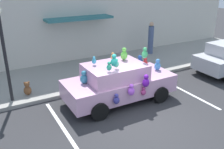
# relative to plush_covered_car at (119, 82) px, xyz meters

# --- Properties ---
(ground_plane) EXTENTS (60.00, 60.00, 0.00)m
(ground_plane) POSITION_rel_plush_covered_car_xyz_m (-0.15, -1.70, -0.81)
(ground_plane) COLOR #2D2D30
(sidewalk) EXTENTS (24.00, 4.00, 0.15)m
(sidewalk) POSITION_rel_plush_covered_car_xyz_m (-0.15, 3.30, -0.73)
(sidewalk) COLOR gray
(sidewalk) RESTS_ON ground
(storefront_building) EXTENTS (24.00, 1.25, 6.40)m
(storefront_building) POSITION_rel_plush_covered_car_xyz_m (-0.14, 5.44, 2.38)
(storefront_building) COLOR beige
(storefront_building) RESTS_ON ground
(parking_stripe_front) EXTENTS (0.12, 3.60, 0.01)m
(parking_stripe_front) POSITION_rel_plush_covered_car_xyz_m (2.94, -0.70, -0.81)
(parking_stripe_front) COLOR silver
(parking_stripe_front) RESTS_ON ground
(parking_stripe_rear) EXTENTS (0.12, 3.60, 0.01)m
(parking_stripe_rear) POSITION_rel_plush_covered_car_xyz_m (-2.56, -0.70, -0.81)
(parking_stripe_rear) COLOR silver
(parking_stripe_rear) RESTS_ON ground
(plush_covered_car) EXTENTS (4.29, 2.14, 2.15)m
(plush_covered_car) POSITION_rel_plush_covered_car_xyz_m (0.00, 0.00, 0.00)
(plush_covered_car) COLOR #C997BB
(plush_covered_car) RESTS_ON ground
(teddy_bear_on_sidewalk) EXTENTS (0.31, 0.25, 0.58)m
(teddy_bear_on_sidewalk) POSITION_rel_plush_covered_car_xyz_m (-3.08, 1.96, -0.39)
(teddy_bear_on_sidewalk) COLOR brown
(teddy_bear_on_sidewalk) RESTS_ON sidewalk
(street_lamp_post) EXTENTS (0.28, 0.28, 3.51)m
(street_lamp_post) POSITION_rel_plush_covered_car_xyz_m (-3.71, 1.80, 1.52)
(street_lamp_post) COLOR black
(street_lamp_post) RESTS_ON sidewalk
(pedestrian_near_shopfront) EXTENTS (0.33, 0.33, 1.94)m
(pedestrian_near_shopfront) POSITION_rel_plush_covered_car_xyz_m (4.79, 4.24, 0.26)
(pedestrian_near_shopfront) COLOR #48587E
(pedestrian_near_shopfront) RESTS_ON sidewalk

